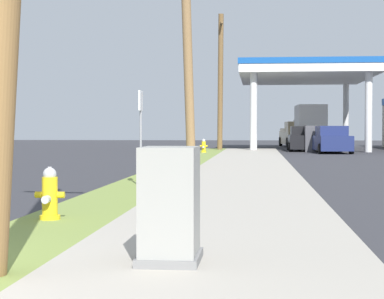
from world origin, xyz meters
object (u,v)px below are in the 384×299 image
object	(u,v)px
fire_hydrant_second	(152,163)
car_black_by_near_pump	(303,140)
fire_hydrant_fourth	(204,146)
car_navy_by_far_pump	(331,141)
fire_hydrant_third	(189,153)
utility_pole_midground	(187,23)
truck_white_on_apron	(309,128)
utility_pole_background	(220,81)
street_sign_post	(141,118)
utility_cabinet	(170,209)
truck_tan_at_forecourt	(296,135)
fire_hydrant_nearest	(50,196)

from	to	relation	value
fire_hydrant_second	car_black_by_near_pump	bearing A→B (deg)	77.08
fire_hydrant_fourth	car_navy_by_far_pump	world-z (taller)	car_navy_by_far_pump
fire_hydrant_third	utility_pole_midground	size ratio (longest dim) A/B	0.08
truck_white_on_apron	car_black_by_near_pump	bearing A→B (deg)	-97.39
car_navy_by_far_pump	truck_white_on_apron	xyz separation A→B (m)	(-0.48, 10.21, 0.77)
fire_hydrant_fourth	car_navy_by_far_pump	size ratio (longest dim) A/B	0.16
fire_hydrant_second	fire_hydrant_fourth	world-z (taller)	same
fire_hydrant_third	utility_pole_midground	world-z (taller)	utility_pole_midground
utility_pole_midground	utility_pole_background	bearing A→B (deg)	89.55
fire_hydrant_third	street_sign_post	bearing A→B (deg)	-89.15
truck_white_on_apron	utility_pole_background	bearing A→B (deg)	-126.09
utility_pole_midground	car_navy_by_far_pump	world-z (taller)	utility_pole_midground
fire_hydrant_fourth	utility_pole_midground	bearing A→B (deg)	-87.96
fire_hydrant_third	street_sign_post	distance (m)	12.69
utility_pole_background	truck_white_on_apron	size ratio (longest dim) A/B	1.28
utility_cabinet	car_navy_by_far_pump	size ratio (longest dim) A/B	0.24
fire_hydrant_second	street_sign_post	world-z (taller)	street_sign_post
fire_hydrant_second	utility_pole_midground	distance (m)	6.67
fire_hydrant_third	fire_hydrant_fourth	xyz separation A→B (m)	(-0.17, 9.77, 0.00)
utility_pole_midground	street_sign_post	world-z (taller)	utility_pole_midground
fire_hydrant_fourth	truck_tan_at_forecourt	xyz separation A→B (m)	(5.97, 17.42, 0.47)
utility_cabinet	car_black_by_near_pump	size ratio (longest dim) A/B	0.24
street_sign_post	truck_tan_at_forecourt	world-z (taller)	street_sign_post
fire_hydrant_second	street_sign_post	distance (m)	4.01
fire_hydrant_nearest	fire_hydrant_third	distance (m)	18.15
fire_hydrant_fourth	car_navy_by_far_pump	distance (m)	7.84
utility_pole_background	utility_cabinet	bearing A→B (deg)	-87.70
utility_pole_midground	truck_tan_at_forecourt	xyz separation A→B (m)	(5.48, 31.18, -4.11)
truck_white_on_apron	fire_hydrant_second	bearing A→B (deg)	-101.77
car_black_by_near_pump	truck_tan_at_forecourt	bearing A→B (deg)	89.18
fire_hydrant_nearest	truck_white_on_apron	xyz separation A→B (m)	(6.69, 41.30, 1.04)
fire_hydrant_second	car_black_by_near_pump	size ratio (longest dim) A/B	0.16
fire_hydrant_nearest	car_navy_by_far_pump	xyz separation A→B (m)	(7.17, 31.09, 0.28)
fire_hydrant_nearest	truck_white_on_apron	world-z (taller)	truck_white_on_apron
car_black_by_near_pump	street_sign_post	bearing A→B (deg)	-100.64
fire_hydrant_second	utility_pole_background	world-z (taller)	utility_pole_background
fire_hydrant_fourth	truck_tan_at_forecourt	distance (m)	18.42
utility_pole_midground	truck_white_on_apron	bearing A→B (deg)	77.13
fire_hydrant_second	truck_tan_at_forecourt	xyz separation A→B (m)	(5.95, 36.01, 0.47)
utility_pole_background	truck_tan_at_forecourt	distance (m)	13.88
fire_hydrant_second	utility_pole_midground	size ratio (longest dim) A/B	0.08
street_sign_post	car_black_by_near_pump	xyz separation A→B (m)	(5.46, 29.07, -0.91)
fire_hydrant_third	car_navy_by_far_pump	size ratio (longest dim) A/B	0.16
fire_hydrant_third	car_black_by_near_pump	world-z (taller)	car_black_by_near_pump
car_black_by_near_pump	fire_hydrant_nearest	bearing A→B (deg)	-99.55
fire_hydrant_fourth	car_black_by_near_pump	size ratio (longest dim) A/B	0.16
fire_hydrant_fourth	utility_cabinet	distance (m)	30.91
car_navy_by_far_pump	utility_cabinet	bearing A→B (deg)	-98.52
car_navy_by_far_pump	truck_tan_at_forecourt	world-z (taller)	truck_tan_at_forecourt
utility_pole_midground	truck_tan_at_forecourt	bearing A→B (deg)	80.03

